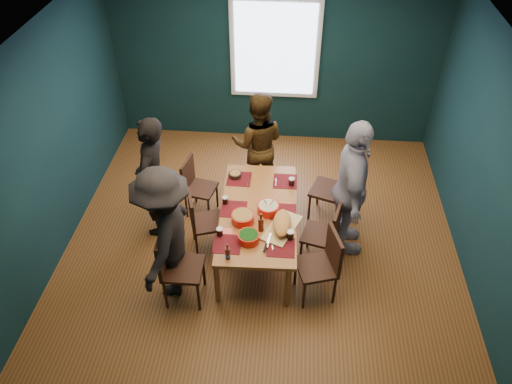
# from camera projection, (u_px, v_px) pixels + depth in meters

# --- Properties ---
(room) EXTENTS (5.01, 5.01, 2.71)m
(room) POSITION_uv_depth(u_px,v_px,m) (264.00, 141.00, 5.87)
(room) COLOR brown
(room) RESTS_ON ground
(dining_table) EXTENTS (0.96, 1.83, 0.68)m
(dining_table) POSITION_uv_depth(u_px,v_px,m) (258.00, 215.00, 5.99)
(dining_table) COLOR #9D672F
(dining_table) RESTS_ON floor
(chair_left_far) EXTENTS (0.45, 0.45, 0.84)m
(chair_left_far) POSITION_uv_depth(u_px,v_px,m) (195.00, 183.00, 6.67)
(chair_left_far) COLOR #331911
(chair_left_far) RESTS_ON floor
(chair_left_mid) EXTENTS (0.49, 0.49, 0.86)m
(chair_left_mid) POSITION_uv_depth(u_px,v_px,m) (200.00, 218.00, 6.11)
(chair_left_mid) COLOR #331911
(chair_left_mid) RESTS_ON floor
(chair_left_near) EXTENTS (0.44, 0.44, 0.96)m
(chair_left_near) POSITION_uv_depth(u_px,v_px,m) (174.00, 262.00, 5.48)
(chair_left_near) COLOR #331911
(chair_left_near) RESTS_ON floor
(chair_right_far) EXTENTS (0.55, 0.55, 0.96)m
(chair_right_far) POSITION_uv_depth(u_px,v_px,m) (336.00, 186.00, 6.50)
(chair_right_far) COLOR #331911
(chair_right_far) RESTS_ON floor
(chair_right_mid) EXTENTS (0.49, 0.49, 0.88)m
(chair_right_mid) POSITION_uv_depth(u_px,v_px,m) (327.00, 231.00, 5.93)
(chair_right_mid) COLOR #331911
(chair_right_mid) RESTS_ON floor
(chair_right_near) EXTENTS (0.52, 0.52, 0.92)m
(chair_right_near) POSITION_uv_depth(u_px,v_px,m) (324.00, 261.00, 5.53)
(chair_right_near) COLOR #331911
(chair_right_near) RESTS_ON floor
(person_far_left) EXTENTS (0.47, 0.66, 1.68)m
(person_far_left) POSITION_uv_depth(u_px,v_px,m) (153.00, 178.00, 6.19)
(person_far_left) COLOR black
(person_far_left) RESTS_ON floor
(person_back) EXTENTS (0.75, 0.59, 1.54)m
(person_back) POSITION_uv_depth(u_px,v_px,m) (258.00, 144.00, 6.88)
(person_back) COLOR black
(person_back) RESTS_ON floor
(person_right) EXTENTS (0.48, 1.09, 1.84)m
(person_right) POSITION_uv_depth(u_px,v_px,m) (351.00, 190.00, 5.88)
(person_right) COLOR white
(person_right) RESTS_ON floor
(person_near_left) EXTENTS (0.74, 1.16, 1.70)m
(person_near_left) POSITION_uv_depth(u_px,v_px,m) (166.00, 234.00, 5.40)
(person_near_left) COLOR black
(person_near_left) RESTS_ON floor
(bowl_salad) EXTENTS (0.27, 0.27, 0.11)m
(bowl_salad) POSITION_uv_depth(u_px,v_px,m) (243.00, 218.00, 5.77)
(bowl_salad) COLOR red
(bowl_salad) RESTS_ON dining_table
(bowl_dumpling) EXTENTS (0.26, 0.26, 0.24)m
(bowl_dumpling) POSITION_uv_depth(u_px,v_px,m) (268.00, 208.00, 5.90)
(bowl_dumpling) COLOR red
(bowl_dumpling) RESTS_ON dining_table
(bowl_herbs) EXTENTS (0.24, 0.24, 0.11)m
(bowl_herbs) POSITION_uv_depth(u_px,v_px,m) (249.00, 237.00, 5.52)
(bowl_herbs) COLOR red
(bowl_herbs) RESTS_ON dining_table
(cutting_board) EXTENTS (0.48, 0.73, 0.16)m
(cutting_board) POSITION_uv_depth(u_px,v_px,m) (282.00, 224.00, 5.66)
(cutting_board) COLOR #D6B373
(cutting_board) RESTS_ON dining_table
(small_bowl) EXTENTS (0.16, 0.16, 0.07)m
(small_bowl) POSITION_uv_depth(u_px,v_px,m) (235.00, 175.00, 6.43)
(small_bowl) COLOR black
(small_bowl) RESTS_ON dining_table
(beer_bottle_a) EXTENTS (0.06, 0.06, 0.21)m
(beer_bottle_a) POSITION_uv_depth(u_px,v_px,m) (228.00, 253.00, 5.31)
(beer_bottle_a) COLOR #441A0C
(beer_bottle_a) RESTS_ON dining_table
(beer_bottle_b) EXTENTS (0.06, 0.06, 0.25)m
(beer_bottle_b) POSITION_uv_depth(u_px,v_px,m) (261.00, 224.00, 5.63)
(beer_bottle_b) COLOR #441A0C
(beer_bottle_b) RESTS_ON dining_table
(cola_glass_a) EXTENTS (0.07, 0.07, 0.10)m
(cola_glass_a) POSITION_uv_depth(u_px,v_px,m) (220.00, 232.00, 5.59)
(cola_glass_a) COLOR black
(cola_glass_a) RESTS_ON dining_table
(cola_glass_b) EXTENTS (0.08, 0.08, 0.11)m
(cola_glass_b) POSITION_uv_depth(u_px,v_px,m) (290.00, 235.00, 5.55)
(cola_glass_b) COLOR black
(cola_glass_b) RESTS_ON dining_table
(cola_glass_c) EXTENTS (0.08, 0.08, 0.11)m
(cola_glass_c) POSITION_uv_depth(u_px,v_px,m) (292.00, 181.00, 6.29)
(cola_glass_c) COLOR black
(cola_glass_c) RESTS_ON dining_table
(cola_glass_d) EXTENTS (0.07, 0.07, 0.10)m
(cola_glass_d) POSITION_uv_depth(u_px,v_px,m) (225.00, 200.00, 6.02)
(cola_glass_d) COLOR black
(cola_glass_d) RESTS_ON dining_table
(napkin_a) EXTENTS (0.17, 0.17, 0.00)m
(napkin_a) POSITION_uv_depth(u_px,v_px,m) (286.00, 207.00, 6.00)
(napkin_a) COLOR #F86A68
(napkin_a) RESTS_ON dining_table
(napkin_b) EXTENTS (0.13, 0.13, 0.00)m
(napkin_b) POSITION_uv_depth(u_px,v_px,m) (227.00, 232.00, 5.66)
(napkin_b) COLOR #F86A68
(napkin_b) RESTS_ON dining_table
(napkin_c) EXTENTS (0.14, 0.14, 0.00)m
(napkin_c) POSITION_uv_depth(u_px,v_px,m) (282.00, 252.00, 5.42)
(napkin_c) COLOR #F86A68
(napkin_c) RESTS_ON dining_table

